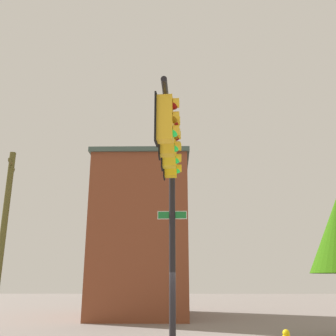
{
  "coord_description": "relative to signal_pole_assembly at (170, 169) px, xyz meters",
  "views": [
    {
      "loc": [
        12.02,
        0.06,
        2.26
      ],
      "look_at": [
        -0.04,
        -0.13,
        5.86
      ],
      "focal_mm": 40.48,
      "sensor_mm": 36.0,
      "label": 1
    }
  ],
  "objects": [
    {
      "name": "utility_pole",
      "position": [
        -6.44,
        -7.44,
        -1.11
      ],
      "size": [
        1.75,
        0.65,
        8.01
      ],
      "color": "brown",
      "rests_on": "ground_plane"
    },
    {
      "name": "brick_building",
      "position": [
        -16.64,
        -2.07,
        -0.12
      ],
      "size": [
        9.59,
        6.29,
        10.25
      ],
      "color": "brown",
      "rests_on": "ground_plane"
    },
    {
      "name": "signal_pole_assembly",
      "position": [
        0.0,
        0.0,
        0.0
      ],
      "size": [
        4.71,
        0.94,
        7.4
      ],
      "color": "black",
      "rests_on": "ground_plane"
    }
  ]
}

